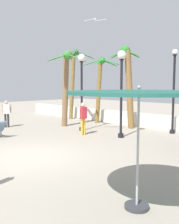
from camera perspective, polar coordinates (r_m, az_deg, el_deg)
ground_plane at (r=9.72m, az=-12.78°, el=-9.55°), size 56.00×56.00×0.00m
boundary_wall at (r=15.74m, az=14.49°, el=-2.06°), size 25.20×0.30×0.84m
patio_umbrella_2 at (r=5.29m, az=10.83°, el=3.07°), size 2.91×2.91×2.57m
palm_tree_0 at (r=15.98m, az=-5.18°, el=7.04°), size 2.60×2.74×4.64m
palm_tree_1 at (r=17.34m, az=2.31°, el=6.67°), size 2.43×2.60×4.39m
palm_tree_2 at (r=15.67m, az=8.51°, el=7.48°), size 2.02×1.95×4.91m
palm_tree_3 at (r=19.35m, az=-3.56°, el=8.03°), size 3.02×2.84×5.17m
lamp_post_0 at (r=14.29m, az=18.07°, el=4.76°), size 0.29×0.29×4.41m
lamp_post_1 at (r=14.43m, az=-1.75°, el=7.07°), size 0.42×0.42×4.27m
lamp_post_2 at (r=12.61m, az=7.05°, el=7.00°), size 0.42×0.42×4.21m
guest_0 at (r=13.26m, az=-1.44°, el=-0.75°), size 0.25×0.56×1.68m
guest_1 at (r=16.46m, az=-17.82°, el=0.18°), size 0.39×0.50×1.63m
seagull_1 at (r=16.29m, az=1.25°, el=19.59°), size 0.99×1.12×0.18m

